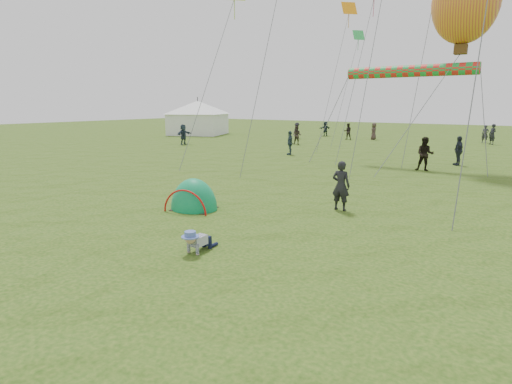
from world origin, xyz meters
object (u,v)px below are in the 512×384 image
Objects in this scene: crawling_toddler at (197,240)px; event_marquee at (198,116)px; popup_tent at (194,209)px; balloon_kite at (465,7)px; standing_adult at (341,186)px.

event_marquee reaches higher than crawling_toddler.
balloon_kite reaches higher than popup_tent.
popup_tent is at bearing 31.45° from standing_adult.
event_marquee is at bearing 158.89° from balloon_kite.
crawling_toddler is 0.46× the size of standing_adult.
balloon_kite is (5.56, 14.35, 8.21)m from popup_tent.
standing_adult is at bearing -97.15° from balloon_kite.
standing_adult is 0.28× the size of event_marquee.
event_marquee is at bearing -41.36° from standing_adult.
balloon_kite reaches higher than crawling_toddler.
popup_tent is 4.92m from standing_adult.
event_marquee is (-26.70, 22.61, 1.22)m from standing_adult.
popup_tent is at bearing -111.19° from balloon_kite.
popup_tent is at bearing -69.15° from event_marquee.
crawling_toddler is 0.13× the size of event_marquee.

